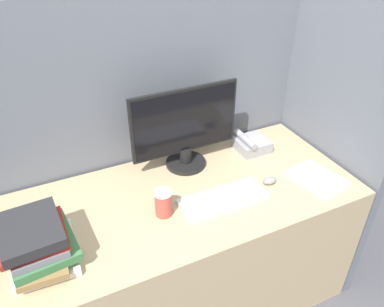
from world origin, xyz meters
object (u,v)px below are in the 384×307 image
at_px(coffee_cup, 164,203).
at_px(book_stack, 38,243).
at_px(monitor, 185,130).
at_px(desk_telephone, 251,144).
at_px(keyboard, 223,199).
at_px(mouse, 270,181).

bearing_deg(coffee_cup, book_stack, -176.32).
distance_m(monitor, desk_telephone, 0.41).
xyz_separation_m(monitor, book_stack, (-0.75, -0.33, -0.12)).
bearing_deg(book_stack, keyboard, -0.18).
distance_m(keyboard, desk_telephone, 0.46).
bearing_deg(desk_telephone, keyboard, -138.43).
height_order(monitor, coffee_cup, monitor).
relative_size(mouse, coffee_cup, 0.58).
bearing_deg(monitor, desk_telephone, -4.35).
bearing_deg(coffee_cup, mouse, -2.31).
xyz_separation_m(book_stack, desk_telephone, (1.12, 0.30, -0.05)).
bearing_deg(keyboard, coffee_cup, 172.71).
distance_m(monitor, mouse, 0.47).
xyz_separation_m(keyboard, mouse, (0.26, 0.01, 0.01)).
height_order(mouse, book_stack, book_stack).
distance_m(monitor, coffee_cup, 0.41).
distance_m(keyboard, coffee_cup, 0.28).
height_order(keyboard, mouse, mouse).
distance_m(mouse, coffee_cup, 0.54).
height_order(book_stack, desk_telephone, book_stack).
height_order(keyboard, desk_telephone, desk_telephone).
bearing_deg(keyboard, monitor, 95.92).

